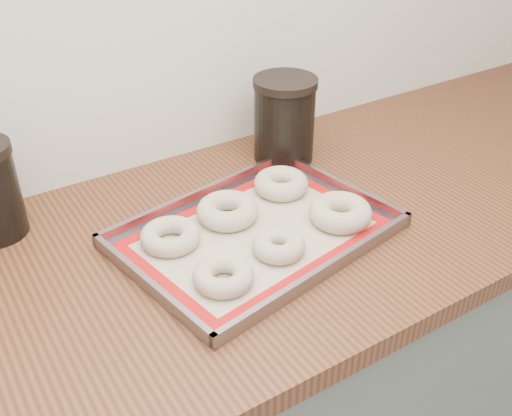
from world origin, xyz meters
TOP-DOWN VIEW (x-y plane):
  - countertop at (0.00, 1.68)m, footprint 3.06×0.68m
  - baking_tray at (0.20, 1.65)m, footprint 0.51×0.40m
  - baking_mat at (0.20, 1.65)m, footprint 0.46×0.36m
  - bagel_front_left at (0.08, 1.56)m, footprint 0.11×0.11m
  - bagel_front_mid at (0.20, 1.58)m, footprint 0.09×0.09m
  - bagel_front_right at (0.35, 1.60)m, footprint 0.12×0.12m
  - bagel_back_left at (0.06, 1.70)m, footprint 0.11×0.11m
  - bagel_back_mid at (0.18, 1.71)m, footprint 0.13×0.13m
  - bagel_back_right at (0.32, 1.74)m, footprint 0.11×0.11m
  - canister_right at (0.41, 1.87)m, footprint 0.13×0.13m

SIDE VIEW (x-z plane):
  - countertop at x=0.00m, z-range 0.86..0.90m
  - baking_mat at x=0.20m, z-range 0.90..0.91m
  - baking_tray at x=0.20m, z-range 0.89..0.92m
  - bagel_back_left at x=0.06m, z-range 0.90..0.94m
  - bagel_front_left at x=0.08m, z-range 0.90..0.94m
  - bagel_front_mid at x=0.20m, z-range 0.90..0.94m
  - bagel_back_right at x=0.32m, z-range 0.90..0.94m
  - bagel_back_mid at x=0.18m, z-range 0.90..0.94m
  - bagel_front_right at x=0.35m, z-range 0.90..0.94m
  - canister_right at x=0.41m, z-range 0.90..1.08m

